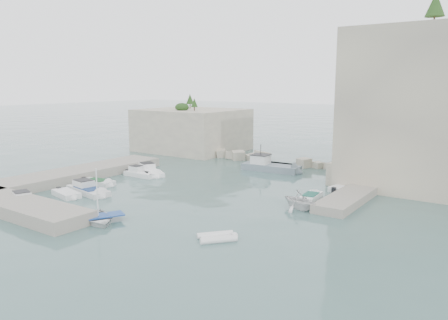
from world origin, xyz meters
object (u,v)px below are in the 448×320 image
Objects in this scene: tender_east_a at (299,209)px; work_boat at (271,171)px; motorboat_f at (24,206)px; motorboat_d at (88,193)px; motorboat_a at (149,174)px; tender_east_d at (351,184)px; motorboat_c at (97,185)px; tender_east_c at (346,190)px; rowboat at (99,222)px; motorboat_b at (140,176)px; tender_east_b at (311,200)px; inflatable_dinghy at (217,240)px; motorboat_e at (67,196)px.

tender_east_a is 0.44× the size of work_boat.
motorboat_f is 1.58× the size of tender_east_a.
motorboat_d is 0.77× the size of work_boat.
motorboat_a is 0.79× the size of work_boat.
motorboat_a is 1.51× the size of tender_east_d.
motorboat_a is 22.65m from tender_east_a.
motorboat_a is at bearing 130.57° from tender_east_d.
motorboat_d reaches higher than motorboat_c.
tender_east_c is 12.41m from work_boat.
motorboat_b is at bearing 61.67° from rowboat.
tender_east_d is (21.78, 26.29, 0.00)m from motorboat_f.
tender_east_b is (20.84, 17.45, 0.00)m from motorboat_f.
motorboat_a is at bearing 111.14° from motorboat_f.
motorboat_a is 2.21× the size of inflatable_dinghy.
tender_east_d is at bearing 48.25° from motorboat_a.
motorboat_f is at bearing -85.78° from motorboat_c.
motorboat_b is at bearing 120.92° from tender_east_c.
tender_east_b is (1.03, 14.27, 0.00)m from inflatable_dinghy.
tender_east_b is at bearing 37.94° from motorboat_d.
motorboat_b is 0.73× the size of motorboat_d.
motorboat_f is 9.44m from rowboat.
tender_east_c is at bearing 33.36° from inflatable_dinghy.
tender_east_a reaches higher than motorboat_c.
work_boat is (1.21, 27.01, 0.00)m from rowboat.
motorboat_c and tender_east_c have the same top height.
tender_east_c is at bearing 41.91° from motorboat_a.
motorboat_d is 6.64m from motorboat_f.
motorboat_f is 1.29× the size of rowboat.
tender_east_b is (-0.46, 3.50, 0.00)m from tender_east_a.
tender_east_b is (11.44, 16.53, 0.00)m from rowboat.
rowboat is at bearing 23.22° from motorboat_f.
motorboat_b is 9.25m from motorboat_d.
motorboat_d is 1.27× the size of tender_east_c.
tender_east_d reaches higher than motorboat_e.
motorboat_a and motorboat_d have the same top height.
tender_east_d is at bearing 35.26° from inflatable_dinghy.
motorboat_b is 15.72m from motorboat_f.
motorboat_b reaches higher than inflatable_dinghy.
tender_east_b is at bearing 13.92° from motorboat_c.
rowboat is at bearing -43.70° from motorboat_c.
tender_east_a is at bearing 50.82° from motorboat_f.
tender_east_c is 2.72m from tender_east_d.
tender_east_a is (21.24, 9.46, 0.00)m from motorboat_e.
rowboat reaches higher than motorboat_c.
work_boat is at bearing 60.53° from inflatable_dinghy.
motorboat_d reaches higher than tender_east_c.
tender_east_d reaches higher than motorboat_f.
motorboat_c is at bearing 103.64° from tender_east_b.
tender_east_d is at bearing 21.76° from tender_east_c.
motorboat_f is (-0.06, -4.49, 0.00)m from motorboat_e.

